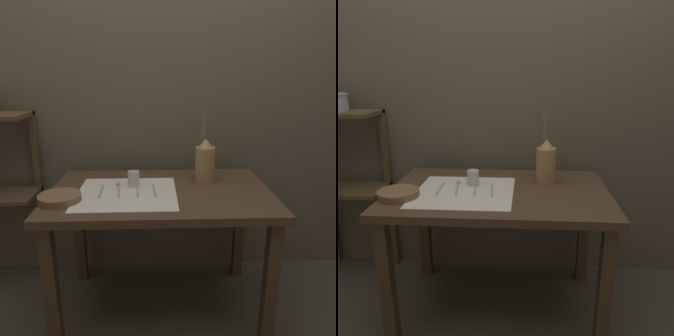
% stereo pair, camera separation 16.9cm
% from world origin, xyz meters
% --- Properties ---
extents(ground_plane, '(12.00, 12.00, 0.00)m').
position_xyz_m(ground_plane, '(0.00, 0.00, 0.00)').
color(ground_plane, '#473F35').
extents(stone_wall_back, '(7.00, 0.06, 2.40)m').
position_xyz_m(stone_wall_back, '(0.00, 0.47, 1.20)').
color(stone_wall_back, brown).
rests_on(stone_wall_back, ground_plane).
extents(wooden_table, '(1.15, 0.72, 0.73)m').
position_xyz_m(wooden_table, '(0.00, 0.00, 0.63)').
color(wooden_table, '#4C3523').
rests_on(wooden_table, ground_plane).
extents(linen_cloth, '(0.50, 0.48, 0.00)m').
position_xyz_m(linen_cloth, '(-0.17, -0.05, 0.73)').
color(linen_cloth, silver).
rests_on(linen_cloth, wooden_table).
extents(pitcher_with_flowers, '(0.11, 0.11, 0.43)m').
position_xyz_m(pitcher_with_flowers, '(0.25, 0.13, 0.84)').
color(pitcher_with_flowers, '#A87F4C').
rests_on(pitcher_with_flowers, wooden_table).
extents(wooden_bowl, '(0.20, 0.20, 0.04)m').
position_xyz_m(wooden_bowl, '(-0.49, -0.14, 0.75)').
color(wooden_bowl, brown).
rests_on(wooden_bowl, wooden_table).
extents(glass_tumbler_near, '(0.06, 0.06, 0.08)m').
position_xyz_m(glass_tumbler_near, '(-0.14, 0.06, 0.78)').
color(glass_tumbler_near, silver).
rests_on(glass_tumbler_near, wooden_table).
extents(fork_inner, '(0.02, 0.19, 0.00)m').
position_xyz_m(fork_inner, '(-0.31, -0.02, 0.74)').
color(fork_inner, '#A8A8AD').
rests_on(fork_inner, wooden_table).
extents(spoon_outer, '(0.04, 0.20, 0.02)m').
position_xyz_m(spoon_outer, '(-0.23, 0.04, 0.74)').
color(spoon_outer, '#A8A8AD').
rests_on(spoon_outer, wooden_table).
extents(fork_outer, '(0.03, 0.19, 0.00)m').
position_xyz_m(fork_outer, '(-0.12, -0.01, 0.74)').
color(fork_outer, '#A8A8AD').
rests_on(fork_outer, wooden_table).
extents(knife_center, '(0.03, 0.19, 0.00)m').
position_xyz_m(knife_center, '(-0.03, -0.02, 0.74)').
color(knife_center, '#A8A8AD').
rests_on(knife_center, wooden_table).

